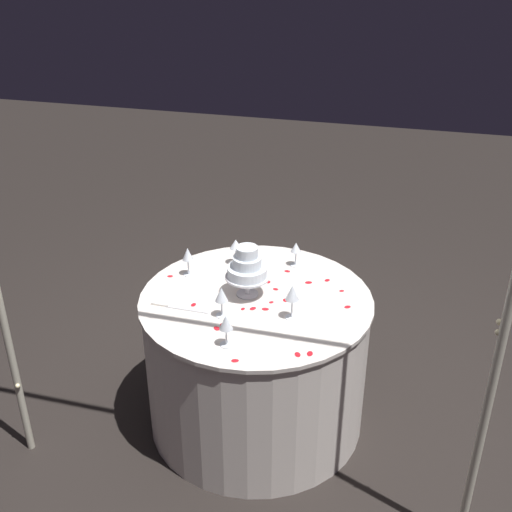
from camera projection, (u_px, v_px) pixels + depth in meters
name	position (u px, v px, depth m)	size (l,w,h in m)	color
ground_plane	(256.00, 416.00, 3.47)	(12.00, 12.00, 0.00)	black
decorative_arch	(218.00, 179.00, 2.28)	(2.19, 0.06, 2.44)	#B7B29E
main_table	(256.00, 360.00, 3.29)	(1.17, 1.17, 0.77)	silver
tiered_cake	(247.00, 268.00, 3.07)	(0.22, 0.22, 0.27)	silver
wine_glass_0	(188.00, 255.00, 3.27)	(0.06, 0.06, 0.16)	silver
wine_glass_1	(221.00, 295.00, 2.92)	(0.06, 0.06, 0.16)	silver
wine_glass_2	(296.00, 249.00, 3.37)	(0.06, 0.06, 0.14)	silver
wine_glass_3	(236.00, 245.00, 3.39)	(0.06, 0.06, 0.15)	silver
wine_glass_4	(226.00, 324.00, 2.71)	(0.06, 0.06, 0.15)	silver
wine_glass_5	(292.00, 294.00, 2.90)	(0.07, 0.07, 0.18)	silver
cake_knife	(176.00, 307.00, 3.03)	(0.30, 0.03, 0.01)	silver
rose_petal_0	(265.00, 309.00, 3.02)	(0.04, 0.02, 0.00)	red
rose_petal_1	(217.00, 328.00, 2.87)	(0.04, 0.03, 0.00)	red
rose_petal_2	(194.00, 305.00, 3.05)	(0.03, 0.02, 0.00)	red
rose_petal_3	(327.00, 280.00, 3.27)	(0.03, 0.02, 0.00)	red
rose_petal_4	(170.00, 276.00, 3.31)	(0.03, 0.02, 0.00)	red
rose_petal_5	(298.00, 354.00, 2.70)	(0.04, 0.03, 0.00)	red
rose_petal_6	(222.00, 324.00, 2.90)	(0.03, 0.02, 0.00)	red
rose_petal_7	(271.00, 302.00, 3.07)	(0.02, 0.02, 0.00)	red
rose_petal_8	(235.00, 361.00, 2.66)	(0.03, 0.02, 0.00)	red
rose_petal_9	(287.00, 271.00, 3.35)	(0.03, 0.02, 0.00)	red
rose_petal_10	(276.00, 289.00, 3.19)	(0.03, 0.02, 0.00)	red
rose_petal_11	(310.00, 354.00, 2.70)	(0.04, 0.03, 0.00)	red
rose_petal_12	(342.00, 291.00, 3.17)	(0.03, 0.02, 0.00)	red
rose_petal_13	(347.00, 307.00, 3.04)	(0.03, 0.02, 0.00)	red
rose_petal_14	(243.00, 309.00, 3.02)	(0.02, 0.02, 0.00)	red
rose_petal_15	(269.00, 282.00, 3.25)	(0.03, 0.02, 0.00)	red
rose_petal_16	(309.00, 282.00, 3.25)	(0.04, 0.03, 0.00)	red
rose_petal_17	(285.00, 300.00, 3.09)	(0.03, 0.02, 0.00)	red
rose_petal_18	(240.00, 259.00, 3.48)	(0.03, 0.02, 0.00)	red
rose_petal_19	(253.00, 309.00, 3.02)	(0.04, 0.02, 0.00)	red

